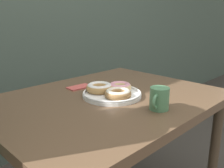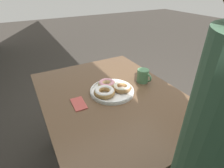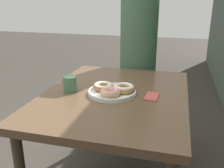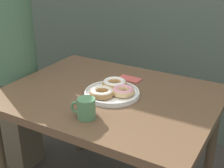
% 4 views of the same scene
% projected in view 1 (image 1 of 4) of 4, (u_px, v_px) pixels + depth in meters
% --- Properties ---
extents(dining_table, '(1.05, 0.81, 0.70)m').
position_uv_depth(dining_table, '(107.00, 112.00, 1.18)').
color(dining_table, brown).
rests_on(dining_table, ground_plane).
extents(donut_plate, '(0.27, 0.29, 0.05)m').
position_uv_depth(donut_plate, '(111.00, 91.00, 1.16)').
color(donut_plate, white).
rests_on(donut_plate, dining_table).
extents(coffee_mug, '(0.11, 0.08, 0.09)m').
position_uv_depth(coffee_mug, '(159.00, 98.00, 0.99)').
color(coffee_mug, '#4C7F56').
rests_on(coffee_mug, dining_table).
extents(napkin, '(0.13, 0.08, 0.01)m').
position_uv_depth(napkin, '(79.00, 87.00, 1.30)').
color(napkin, '#BC4C47').
rests_on(napkin, dining_table).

